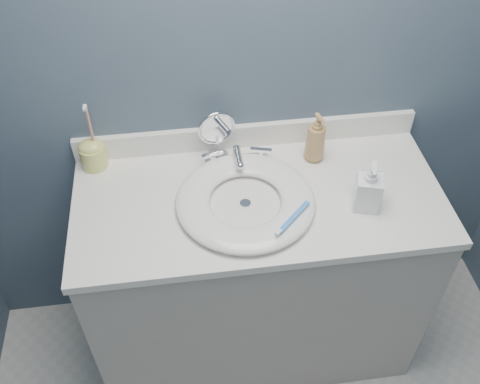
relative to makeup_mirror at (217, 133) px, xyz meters
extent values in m
cube|color=#425163|center=(0.11, 0.06, 0.21)|extent=(2.20, 0.02, 2.40)
cube|color=#AFABA0|center=(0.11, -0.21, -0.56)|extent=(1.20, 0.55, 0.85)
cube|color=white|center=(0.11, -0.21, -0.12)|extent=(1.22, 0.57, 0.03)
cube|color=white|center=(0.11, 0.05, -0.06)|extent=(1.22, 0.02, 0.09)
cylinder|color=silver|center=(0.06, -0.24, -0.10)|extent=(0.04, 0.04, 0.01)
cube|color=silver|center=(0.06, -0.03, -0.10)|extent=(0.22, 0.05, 0.01)
cylinder|color=silver|center=(0.06, -0.03, -0.07)|extent=(0.03, 0.03, 0.06)
cylinder|color=silver|center=(0.06, -0.08, -0.04)|extent=(0.02, 0.09, 0.02)
sphere|color=silver|center=(0.06, -0.12, -0.04)|extent=(0.03, 0.03, 0.03)
cylinder|color=silver|center=(-0.02, -0.03, -0.08)|extent=(0.02, 0.02, 0.03)
cube|color=silver|center=(-0.02, -0.03, -0.06)|extent=(0.08, 0.03, 0.01)
cylinder|color=silver|center=(0.15, -0.03, -0.08)|extent=(0.02, 0.02, 0.03)
cube|color=silver|center=(0.15, -0.03, -0.06)|extent=(0.08, 0.03, 0.01)
cylinder|color=silver|center=(0.00, 0.00, -0.10)|extent=(0.07, 0.07, 0.01)
cylinder|color=silver|center=(0.00, 0.00, -0.05)|extent=(0.01, 0.01, 0.10)
torus|color=silver|center=(0.00, 0.00, 0.02)|extent=(0.13, 0.04, 0.13)
cylinder|color=white|center=(0.00, 0.00, 0.02)|extent=(0.11, 0.03, 0.11)
imported|color=#AD854E|center=(0.33, -0.05, -0.01)|extent=(0.09, 0.09, 0.19)
imported|color=white|center=(0.45, -0.30, -0.02)|extent=(0.10, 0.10, 0.18)
cylinder|color=#D8D96C|center=(-0.43, 0.01, -0.06)|extent=(0.09, 0.09, 0.08)
ellipsoid|color=#D8D96C|center=(-0.43, 0.01, -0.02)|extent=(0.09, 0.08, 0.05)
cylinder|color=tan|center=(-0.41, 0.01, 0.06)|extent=(0.02, 0.03, 0.17)
cube|color=white|center=(-0.41, 0.00, 0.14)|extent=(0.01, 0.02, 0.01)
cube|color=#3D81D9|center=(0.20, -0.36, -0.06)|extent=(0.12, 0.12, 0.01)
cube|color=white|center=(0.14, -0.42, -0.05)|extent=(0.02, 0.02, 0.01)
camera|label=1|loc=(-0.11, -1.42, 1.15)|focal=40.00mm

